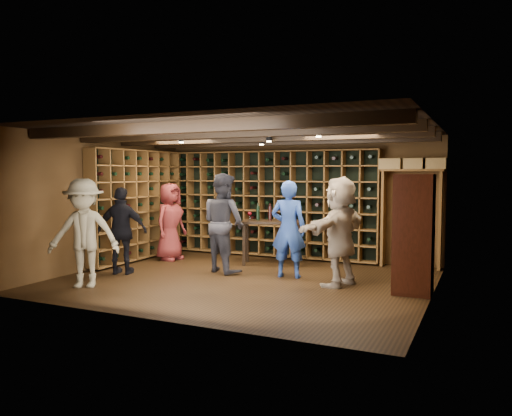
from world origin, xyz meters
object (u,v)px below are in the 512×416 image
at_px(man_grey_suit, 223,223).
at_px(guest_woman_black, 122,231).
at_px(tasting_table, 272,226).
at_px(guest_red_floral, 170,222).
at_px(guest_khaki, 84,233).
at_px(display_cabinet, 413,237).
at_px(man_blue_shirt, 289,229).
at_px(guest_beige, 340,231).

relative_size(man_grey_suit, guest_woman_black, 1.16).
bearing_deg(guest_woman_black, tasting_table, -152.67).
distance_m(man_grey_suit, guest_red_floral, 1.72).
bearing_deg(guest_woman_black, guest_red_floral, -104.56).
relative_size(guest_woman_black, guest_khaki, 0.91).
xyz_separation_m(guest_woman_black, tasting_table, (2.04, 1.99, -0.01)).
distance_m(display_cabinet, guest_woman_black, 4.92).
height_order(display_cabinet, guest_khaki, display_cabinet).
bearing_deg(guest_woman_black, guest_khaki, 79.85).
bearing_deg(display_cabinet, guest_khaki, -160.33).
distance_m(guest_red_floral, guest_woman_black, 1.58).
xyz_separation_m(man_blue_shirt, guest_woman_black, (-2.78, -0.99, -0.06)).
relative_size(display_cabinet, guest_woman_black, 1.13).
bearing_deg(display_cabinet, guest_beige, 175.29).
height_order(guest_beige, tasting_table, guest_beige).
bearing_deg(man_blue_shirt, guest_woman_black, 12.00).
distance_m(man_blue_shirt, guest_woman_black, 2.95).
height_order(man_grey_suit, guest_khaki, man_grey_suit).
distance_m(man_blue_shirt, man_grey_suit, 1.25).
relative_size(display_cabinet, tasting_table, 1.38).
relative_size(guest_woman_black, tasting_table, 1.22).
height_order(guest_woman_black, tasting_table, guest_woman_black).
xyz_separation_m(guest_red_floral, tasting_table, (2.11, 0.41, -0.03)).
relative_size(guest_woman_black, guest_beige, 0.89).
bearing_deg(tasting_table, guest_woman_black, -153.98).
relative_size(man_grey_suit, guest_red_floral, 1.13).
bearing_deg(man_grey_suit, guest_khaki, 77.83).
relative_size(guest_red_floral, guest_khaki, 0.93).
bearing_deg(guest_khaki, guest_woman_black, 69.44).
height_order(guest_khaki, guest_beige, guest_beige).
bearing_deg(guest_red_floral, tasting_table, -73.99).
relative_size(display_cabinet, guest_red_floral, 1.10).
xyz_separation_m(display_cabinet, man_grey_suit, (-3.35, 0.29, 0.04)).
bearing_deg(guest_beige, display_cabinet, 102.77).
bearing_deg(guest_beige, guest_woman_black, -61.35).
bearing_deg(tasting_table, guest_khaki, -140.43).
height_order(guest_woman_black, guest_khaki, guest_khaki).
bearing_deg(man_grey_suit, guest_beige, -162.05).
height_order(display_cabinet, tasting_table, display_cabinet).
relative_size(man_blue_shirt, guest_red_floral, 1.05).
height_order(guest_red_floral, guest_beige, guest_beige).
bearing_deg(guest_khaki, man_blue_shirt, 10.23).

